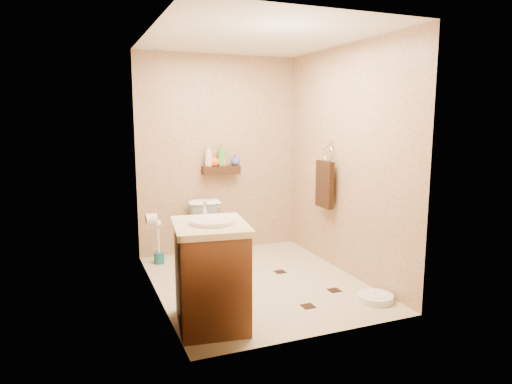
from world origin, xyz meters
name	(u,v)px	position (x,y,z in m)	size (l,w,h in m)	color
ground	(257,282)	(0.00, 0.00, 0.00)	(2.50, 2.50, 0.00)	#BFAE8C
wall_back	(219,155)	(0.00, 1.25, 1.20)	(2.00, 0.04, 2.40)	tan
wall_front	(322,181)	(0.00, -1.25, 1.20)	(2.00, 0.04, 2.40)	tan
wall_left	(154,169)	(-1.00, 0.00, 1.20)	(0.04, 2.50, 2.40)	tan
wall_right	(345,161)	(1.00, 0.00, 1.20)	(0.04, 2.50, 2.40)	tan
ceiling	(257,37)	(0.00, 0.00, 2.40)	(2.00, 2.50, 0.02)	silver
wall_shelf	(221,170)	(0.00, 1.17, 1.02)	(0.46, 0.14, 0.10)	#3C2310
floor_accents	(262,282)	(0.04, -0.03, 0.00)	(1.24, 1.43, 0.01)	black
toilet	(208,233)	(-0.27, 0.83, 0.34)	(0.38, 0.67, 0.68)	white
vanity	(211,273)	(-0.70, -0.75, 0.43)	(0.65, 0.76, 0.97)	brown
bathroom_scale	(375,298)	(0.82, -0.86, 0.03)	(0.36, 0.36, 0.07)	white
toilet_brush	(159,248)	(-0.82, 0.97, 0.18)	(0.12, 0.12, 0.51)	#175E5D
towel_ring	(325,182)	(0.91, 0.25, 0.95)	(0.12, 0.30, 0.76)	silver
toilet_paper	(151,219)	(-0.94, 0.65, 0.60)	(0.12, 0.11, 0.12)	white
bottle_a	(209,156)	(-0.15, 1.17, 1.20)	(0.10, 0.10, 0.25)	silver
bottle_b	(209,160)	(-0.15, 1.17, 1.15)	(0.07, 0.07, 0.16)	orange
bottle_c	(214,160)	(-0.08, 1.17, 1.15)	(0.12, 0.12, 0.15)	#E84F1B
bottle_d	(222,155)	(0.01, 1.17, 1.20)	(0.10, 0.10, 0.26)	green
bottle_e	(222,159)	(0.01, 1.17, 1.16)	(0.08, 0.08, 0.17)	#F37F51
bottle_f	(236,160)	(0.19, 1.17, 1.14)	(0.11, 0.11, 0.14)	#444EAB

